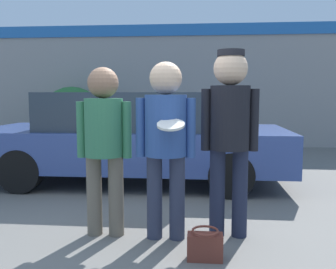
{
  "coord_description": "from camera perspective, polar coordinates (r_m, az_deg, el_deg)",
  "views": [
    {
      "loc": [
        0.59,
        -3.44,
        1.4
      ],
      "look_at": [
        0.24,
        0.31,
        0.99
      ],
      "focal_mm": 40.0,
      "sensor_mm": 36.0,
      "label": 1
    }
  ],
  "objects": [
    {
      "name": "shrub",
      "position": [
        9.75,
        -14.36,
        2.43
      ],
      "size": [
        1.59,
        1.59,
        1.59
      ],
      "color": "#2D6B33",
      "rests_on": "ground"
    },
    {
      "name": "ground_plane",
      "position": [
        3.76,
        -4.25,
        -15.72
      ],
      "size": [
        56.0,
        56.0,
        0.0
      ],
      "primitive_type": "plane",
      "color": "#66635E"
    },
    {
      "name": "person_middle_with_frisbee",
      "position": [
        3.55,
        -0.34,
        0.14
      ],
      "size": [
        0.57,
        0.59,
        1.7
      ],
      "color": "#2D3347",
      "rests_on": "ground"
    },
    {
      "name": "parked_car_near",
      "position": [
        6.02,
        -5.45,
        -0.35
      ],
      "size": [
        4.78,
        1.94,
        1.43
      ],
      "color": "#334784",
      "rests_on": "ground"
    },
    {
      "name": "storefront_building",
      "position": [
        10.17,
        1.96,
        7.56
      ],
      "size": [
        24.0,
        0.22,
        3.23
      ],
      "color": "gray",
      "rests_on": "ground"
    },
    {
      "name": "handbag",
      "position": [
        3.32,
        5.66,
        -16.46
      ],
      "size": [
        0.3,
        0.23,
        0.27
      ],
      "color": "brown",
      "rests_on": "ground"
    },
    {
      "name": "person_right",
      "position": [
        3.65,
        9.38,
        1.6
      ],
      "size": [
        0.55,
        0.38,
        1.82
      ],
      "color": "#1E2338",
      "rests_on": "ground"
    },
    {
      "name": "person_left",
      "position": [
        3.7,
        -9.72,
        -0.29
      ],
      "size": [
        0.54,
        0.37,
        1.66
      ],
      "color": "#665B4C",
      "rests_on": "ground"
    }
  ]
}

